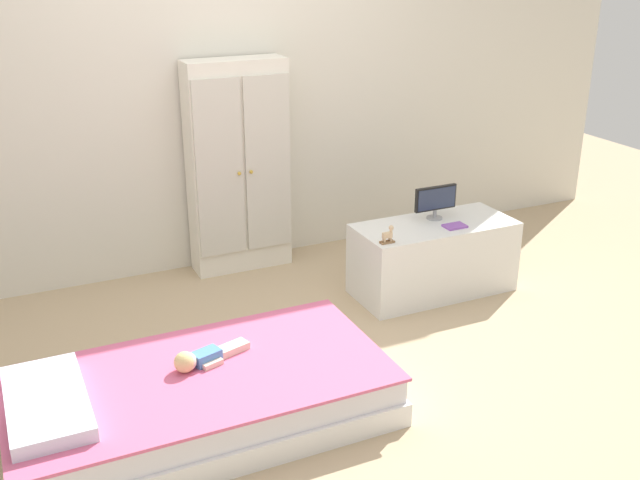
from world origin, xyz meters
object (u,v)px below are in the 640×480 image
object	(u,v)px
wardrobe	(238,167)
tv_monitor	(436,200)
bed	(202,398)
doll	(198,359)
rocking_horse_toy	(388,235)
book_purple	(455,226)
tv_stand	(433,258)

from	to	relation	value
wardrobe	tv_monitor	world-z (taller)	wardrobe
bed	tv_monitor	size ratio (longest dim) A/B	5.99
doll	wardrobe	bearing A→B (deg)	64.25
rocking_horse_toy	book_purple	bearing A→B (deg)	5.97
bed	rocking_horse_toy	size ratio (longest dim) A/B	16.27
bed	rocking_horse_toy	world-z (taller)	rocking_horse_toy
doll	book_purple	bearing A→B (deg)	17.72
book_purple	tv_stand	bearing A→B (deg)	126.57
doll	tv_monitor	size ratio (longest dim) A/B	1.35
tv_monitor	book_purple	xyz separation A→B (m)	(0.03, -0.18, -0.12)
tv_monitor	book_purple	bearing A→B (deg)	-80.38
doll	tv_monitor	distance (m)	1.93
tv_stand	rocking_horse_toy	distance (m)	0.53
bed	wardrobe	bearing A→B (deg)	64.76
wardrobe	rocking_horse_toy	bearing A→B (deg)	-62.69
tv_stand	book_purple	xyz separation A→B (m)	(0.07, -0.10, 0.23)
book_purple	doll	bearing A→B (deg)	-162.28
doll	tv_stand	bearing A→B (deg)	21.43
rocking_horse_toy	tv_stand	bearing A→B (deg)	19.94
bed	tv_monitor	distance (m)	2.00
doll	book_purple	size ratio (longest dim) A/B	2.87
bed	rocking_horse_toy	distance (m)	1.48
tv_monitor	rocking_horse_toy	bearing A→B (deg)	-153.81
doll	book_purple	world-z (taller)	book_purple
wardrobe	tv_stand	distance (m)	1.39
wardrobe	rocking_horse_toy	xyz separation A→B (m)	(0.54, -1.04, -0.20)
wardrobe	tv_monitor	distance (m)	1.30
bed	wardrobe	xyz separation A→B (m)	(0.77, 1.63, 0.58)
bed	book_purple	bearing A→B (deg)	19.54
tv_monitor	rocking_horse_toy	world-z (taller)	tv_monitor
doll	tv_stand	size ratio (longest dim) A/B	0.39
doll	rocking_horse_toy	world-z (taller)	rocking_horse_toy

